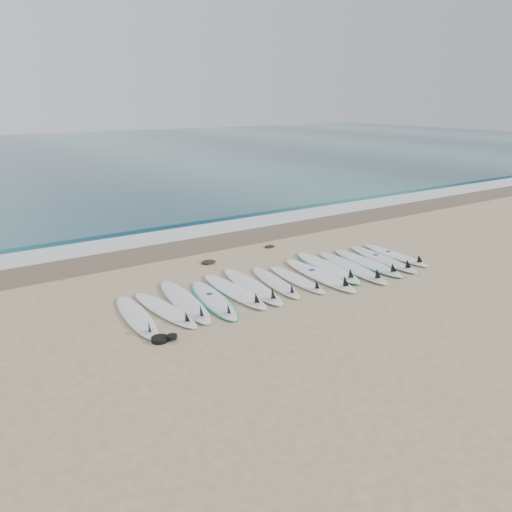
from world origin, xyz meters
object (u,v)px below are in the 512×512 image
surfboard_0 (137,317)px  surfboard_13 (396,255)px  leash_coil (163,339)px  surfboard_7 (297,280)px

surfboard_0 → surfboard_13: size_ratio=1.00×
leash_coil → surfboard_7: bearing=15.3°
surfboard_0 → leash_coil: surfboard_0 is taller
surfboard_7 → leash_coil: 4.20m
surfboard_7 → leash_coil: (-4.05, -1.11, -0.00)m
surfboard_13 → leash_coil: bearing=-167.8°
surfboard_7 → leash_coil: surfboard_7 is taller
surfboard_7 → surfboard_0: bearing=-177.6°
surfboard_0 → surfboard_13: surfboard_13 is taller
surfboard_0 → surfboard_13: 7.66m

